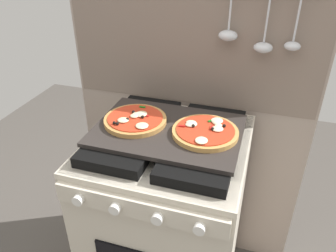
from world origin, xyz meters
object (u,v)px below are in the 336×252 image
(baking_tray, at_px, (168,130))
(pizza_right, at_px, (205,132))
(stove, at_px, (168,219))
(pizza_left, at_px, (135,120))

(baking_tray, distance_m, pizza_right, 0.14)
(stove, distance_m, pizza_right, 0.50)
(stove, xyz_separation_m, baking_tray, (0.00, 0.00, 0.46))
(baking_tray, relative_size, pizza_left, 2.27)
(pizza_right, bearing_deg, stove, -179.88)
(stove, relative_size, pizza_right, 3.78)
(stove, xyz_separation_m, pizza_left, (-0.13, 0.01, 0.48))
(pizza_left, bearing_deg, pizza_right, -1.29)
(pizza_left, xyz_separation_m, pizza_right, (0.27, -0.01, 0.00))
(stove, height_order, baking_tray, baking_tray)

